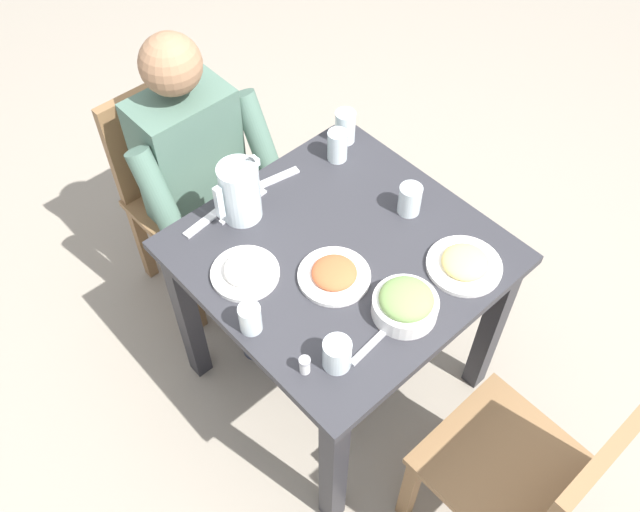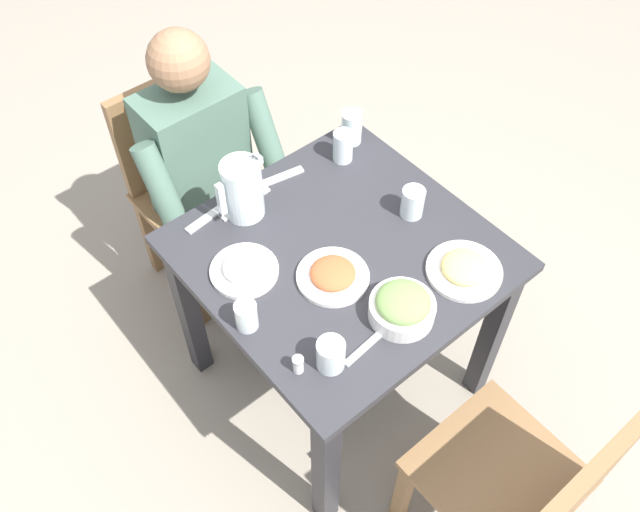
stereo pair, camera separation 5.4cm
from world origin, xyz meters
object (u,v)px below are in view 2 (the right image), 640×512
at_px(chair_far, 527,488).
at_px(plate_rice_curry, 333,275).
at_px(dining_table, 340,278).
at_px(water_glass_far_left, 331,355).
at_px(plate_yoghurt, 244,268).
at_px(plate_fries, 465,269).
at_px(salad_bowl, 402,307).
at_px(water_glass_center, 343,146).
at_px(water_glass_near_left, 352,128).
at_px(chair_near, 187,178).
at_px(water_pitcher, 242,189).
at_px(water_glass_near_right, 413,202).
at_px(diner_near, 213,181).
at_px(water_glass_by_pitcher, 246,316).
at_px(salt_shaker, 298,364).

relative_size(chair_far, plate_rice_curry, 4.14).
height_order(dining_table, water_glass_far_left, water_glass_far_left).
relative_size(plate_yoghurt, plate_fries, 0.90).
height_order(plate_fries, plate_rice_curry, plate_fries).
relative_size(salad_bowl, plate_fries, 0.83).
bearing_deg(water_glass_far_left, water_glass_center, -133.36).
bearing_deg(water_glass_near_left, chair_near, -47.30).
distance_m(water_pitcher, water_glass_far_left, 0.58).
xyz_separation_m(dining_table, water_glass_far_left, (0.27, 0.26, 0.18)).
bearing_deg(water_glass_center, water_glass_far_left, 46.64).
bearing_deg(chair_near, plate_fries, 105.16).
bearing_deg(chair_far, salad_bowl, -88.94).
height_order(chair_far, salad_bowl, chair_far).
relative_size(water_pitcher, water_glass_near_right, 1.97).
relative_size(chair_far, water_glass_center, 8.02).
xyz_separation_m(salad_bowl, water_glass_center, (-0.28, -0.56, 0.01)).
relative_size(water_pitcher, salad_bowl, 1.07).
distance_m(plate_yoghurt, plate_rice_curry, 0.25).
bearing_deg(water_glass_center, plate_fries, 85.74).
distance_m(diner_near, water_glass_near_right, 0.70).
height_order(chair_far, water_glass_near_right, chair_far).
bearing_deg(water_glass_by_pitcher, water_glass_near_right, -179.32).
xyz_separation_m(water_glass_center, water_glass_near_left, (-0.08, -0.05, 0.00)).
distance_m(diner_near, plate_fries, 0.91).
xyz_separation_m(water_glass_far_left, water_glass_center, (-0.52, -0.55, 0.01)).
relative_size(water_pitcher, plate_fries, 0.88).
distance_m(water_glass_by_pitcher, water_glass_near_left, 0.78).
relative_size(water_glass_far_left, water_glass_center, 0.86).
distance_m(salad_bowl, plate_fries, 0.24).
height_order(diner_near, water_glass_near_right, diner_near).
relative_size(diner_near, plate_yoghurt, 5.89).
bearing_deg(water_glass_near_right, salad_bowl, 41.28).
height_order(water_glass_far_left, water_glass_center, water_glass_center).
distance_m(water_pitcher, water_glass_center, 0.38).
height_order(plate_yoghurt, water_glass_by_pitcher, water_glass_by_pitcher).
distance_m(chair_far, plate_yoghurt, 0.96).
relative_size(plate_fries, salt_shaker, 3.99).
xyz_separation_m(salad_bowl, water_glass_far_left, (0.24, -0.01, 0.00)).
height_order(water_glass_center, salt_shaker, water_glass_center).
distance_m(plate_rice_curry, water_glass_near_right, 0.34).
distance_m(plate_fries, water_glass_center, 0.57).
relative_size(water_glass_center, salt_shaker, 1.96).
distance_m(salad_bowl, salt_shaker, 0.32).
height_order(diner_near, water_glass_near_left, diner_near).
bearing_deg(chair_near, salad_bowl, 92.66).
distance_m(plate_rice_curry, water_glass_far_left, 0.27).
height_order(dining_table, water_glass_center, water_glass_center).
distance_m(chair_far, water_pitcher, 1.13).
xyz_separation_m(water_pitcher, water_glass_far_left, (0.14, 0.56, -0.05)).
bearing_deg(chair_far, water_pitcher, -84.20).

